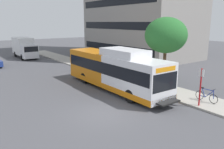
{
  "coord_description": "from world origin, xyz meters",
  "views": [
    {
      "loc": [
        -7.67,
        -11.46,
        5.74
      ],
      "look_at": [
        2.89,
        3.11,
        1.6
      ],
      "focal_mm": 36.64,
      "sensor_mm": 36.0,
      "label": 1
    }
  ],
  "objects_px": {
    "transit_bus": "(114,70)",
    "bicycle_parked": "(206,96)",
    "bus_stop_sign_pole": "(201,84)",
    "street_tree_near_stop": "(166,35)",
    "box_truck_background": "(24,47)"
  },
  "relations": [
    {
      "from": "street_tree_near_stop",
      "to": "box_truck_background",
      "type": "distance_m",
      "value": 25.69
    },
    {
      "from": "transit_bus",
      "to": "street_tree_near_stop",
      "type": "bearing_deg",
      "value": -24.57
    },
    {
      "from": "bicycle_parked",
      "to": "street_tree_near_stop",
      "type": "distance_m",
      "value": 6.41
    },
    {
      "from": "transit_bus",
      "to": "bus_stop_sign_pole",
      "type": "xyz_separation_m",
      "value": [
        2.1,
        -6.98,
        -0.05
      ]
    },
    {
      "from": "street_tree_near_stop",
      "to": "transit_bus",
      "type": "bearing_deg",
      "value": 155.43
    },
    {
      "from": "bus_stop_sign_pole",
      "to": "bicycle_parked",
      "type": "xyz_separation_m",
      "value": [
        1.15,
        0.18,
        -1.09
      ]
    },
    {
      "from": "bus_stop_sign_pole",
      "to": "street_tree_near_stop",
      "type": "distance_m",
      "value": 6.22
    },
    {
      "from": "bicycle_parked",
      "to": "box_truck_background",
      "type": "relative_size",
      "value": 0.25
    },
    {
      "from": "transit_bus",
      "to": "street_tree_near_stop",
      "type": "relative_size",
      "value": 2.03
    },
    {
      "from": "transit_bus",
      "to": "street_tree_near_stop",
      "type": "distance_m",
      "value": 5.45
    },
    {
      "from": "transit_bus",
      "to": "bicycle_parked",
      "type": "xyz_separation_m",
      "value": [
        3.25,
        -6.8,
        -1.14
      ]
    },
    {
      "from": "bus_stop_sign_pole",
      "to": "transit_bus",
      "type": "bearing_deg",
      "value": 106.75
    },
    {
      "from": "bus_stop_sign_pole",
      "to": "box_truck_background",
      "type": "bearing_deg",
      "value": 96.22
    },
    {
      "from": "bus_stop_sign_pole",
      "to": "street_tree_near_stop",
      "type": "bearing_deg",
      "value": 67.5
    },
    {
      "from": "bicycle_parked",
      "to": "box_truck_background",
      "type": "xyz_separation_m",
      "value": [
        -4.42,
        29.84,
        1.18
      ]
    }
  ]
}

